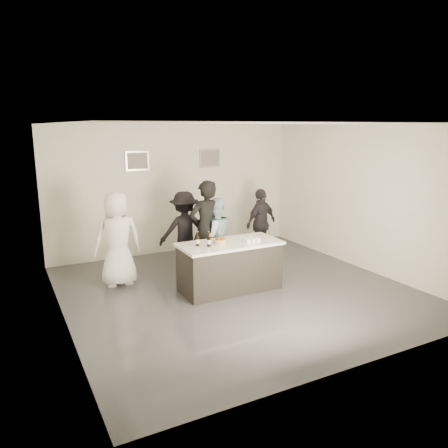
# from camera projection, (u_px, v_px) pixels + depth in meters

# --- Properties ---
(floor) EXTENTS (6.00, 6.00, 0.00)m
(floor) POSITION_uv_depth(u_px,v_px,m) (236.00, 290.00, 8.06)
(floor) COLOR #3D3D42
(floor) RESTS_ON ground
(ceiling) EXTENTS (6.00, 6.00, 0.00)m
(ceiling) POSITION_uv_depth(u_px,v_px,m) (238.00, 124.00, 7.41)
(ceiling) COLOR white
(wall_back) EXTENTS (6.00, 0.04, 3.00)m
(wall_back) POSITION_uv_depth(u_px,v_px,m) (175.00, 189.00, 10.33)
(wall_back) COLOR silver
(wall_back) RESTS_ON ground
(wall_front) EXTENTS (6.00, 0.04, 3.00)m
(wall_front) POSITION_uv_depth(u_px,v_px,m) (361.00, 253.00, 5.14)
(wall_front) COLOR silver
(wall_front) RESTS_ON ground
(wall_left) EXTENTS (0.04, 6.00, 3.00)m
(wall_left) POSITION_uv_depth(u_px,v_px,m) (58.00, 228.00, 6.38)
(wall_left) COLOR silver
(wall_left) RESTS_ON ground
(wall_right) EXTENTS (0.04, 6.00, 3.00)m
(wall_right) POSITION_uv_depth(u_px,v_px,m) (363.00, 198.00, 9.09)
(wall_right) COLOR silver
(wall_right) RESTS_ON ground
(picture_left) EXTENTS (0.54, 0.04, 0.44)m
(picture_left) POSITION_uv_depth(u_px,v_px,m) (137.00, 161.00, 9.74)
(picture_left) COLOR #B2B2B7
(picture_left) RESTS_ON wall_back
(picture_right) EXTENTS (0.54, 0.04, 0.44)m
(picture_right) POSITION_uv_depth(u_px,v_px,m) (210.00, 158.00, 10.56)
(picture_right) COLOR #B2B2B7
(picture_right) RESTS_ON wall_back
(bar_counter) EXTENTS (1.86, 0.86, 0.90)m
(bar_counter) POSITION_uv_depth(u_px,v_px,m) (230.00, 266.00, 7.99)
(bar_counter) COLOR white
(bar_counter) RESTS_ON ground
(cake) EXTENTS (0.24, 0.24, 0.07)m
(cake) POSITION_uv_depth(u_px,v_px,m) (220.00, 242.00, 7.80)
(cake) COLOR #FFAB1A
(cake) RESTS_ON bar_counter
(beer_bottle_a) EXTENTS (0.07, 0.07, 0.26)m
(beer_bottle_a) POSITION_uv_depth(u_px,v_px,m) (197.00, 239.00, 7.63)
(beer_bottle_a) COLOR black
(beer_bottle_a) RESTS_ON bar_counter
(beer_bottle_b) EXTENTS (0.07, 0.07, 0.26)m
(beer_bottle_b) POSITION_uv_depth(u_px,v_px,m) (209.00, 239.00, 7.60)
(beer_bottle_b) COLOR black
(beer_bottle_b) RESTS_ON bar_counter
(tumbler_cluster) EXTENTS (0.30, 0.30, 0.08)m
(tumbler_cluster) POSITION_uv_depth(u_px,v_px,m) (250.00, 239.00, 7.98)
(tumbler_cluster) COLOR gold
(tumbler_cluster) RESTS_ON bar_counter
(candles) EXTENTS (0.24, 0.08, 0.01)m
(candles) POSITION_uv_depth(u_px,v_px,m) (224.00, 247.00, 7.57)
(candles) COLOR pink
(candles) RESTS_ON bar_counter
(person_main_black) EXTENTS (0.72, 0.49, 1.94)m
(person_main_black) POSITION_uv_depth(u_px,v_px,m) (206.00, 229.00, 8.62)
(person_main_black) COLOR black
(person_main_black) RESTS_ON ground
(person_main_blue) EXTENTS (0.78, 0.61, 1.58)m
(person_main_blue) POSITION_uv_depth(u_px,v_px,m) (215.00, 237.00, 8.75)
(person_main_blue) COLOR #A3CBD5
(person_main_blue) RESTS_ON ground
(person_guest_left) EXTENTS (0.91, 0.62, 1.80)m
(person_guest_left) POSITION_uv_depth(u_px,v_px,m) (117.00, 239.00, 8.16)
(person_guest_left) COLOR white
(person_guest_left) RESTS_ON ground
(person_guest_right) EXTENTS (1.00, 0.65, 1.58)m
(person_guest_right) POSITION_uv_depth(u_px,v_px,m) (261.00, 223.00, 9.98)
(person_guest_right) COLOR #2A262D
(person_guest_right) RESTS_ON ground
(person_guest_back) EXTENTS (1.14, 0.77, 1.64)m
(person_guest_back) POSITION_uv_depth(u_px,v_px,m) (184.00, 230.00, 9.15)
(person_guest_back) COLOR black
(person_guest_back) RESTS_ON ground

